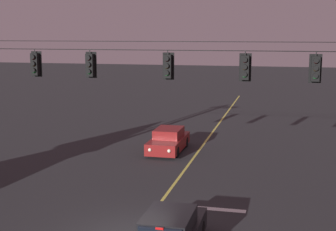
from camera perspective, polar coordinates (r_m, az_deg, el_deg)
The scene contains 9 objects.
lane_centre_stripe at distance 27.01m, azimuth 2.47°, elevation -5.62°, with size 0.14×60.00×0.01m, color #D1C64C.
stop_bar_paint at distance 20.50m, azimuth 4.21°, elevation -10.66°, with size 3.40×0.36×0.01m, color silver.
signal_span_assembly at distance 20.43m, azimuth -0.65°, elevation 1.02°, with size 19.16×0.32×7.78m.
traffic_light_leftmost at distance 22.32m, azimuth -15.18°, elevation 5.77°, with size 0.48×0.41×1.22m.
traffic_light_left_inner at distance 21.22m, azimuth -9.05°, elevation 5.80°, with size 0.48×0.41×1.22m.
traffic_light_centre at distance 20.18m, azimuth -0.05°, elevation 5.72°, with size 0.48×0.41×1.22m.
traffic_light_right_inner at distance 19.69m, azimuth 8.91°, elevation 5.51°, with size 0.48×0.41×1.22m.
traffic_light_rightmost at distance 19.66m, azimuth 16.74°, elevation 5.21°, with size 0.48×0.41×1.22m.
car_oncoming_lead at distance 29.66m, azimuth 0.05°, elevation -2.94°, with size 1.80×4.42×1.39m.
Camera 1 is at (4.90, -15.53, 7.11)m, focal length 52.56 mm.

